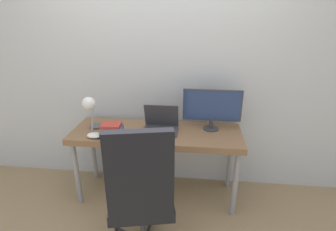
{
  "coord_description": "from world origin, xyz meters",
  "views": [
    {
      "loc": [
        0.37,
        -2.0,
        1.81
      ],
      "look_at": [
        0.12,
        0.25,
        0.92
      ],
      "focal_mm": 28.0,
      "sensor_mm": 36.0,
      "label": 1
    }
  ],
  "objects": [
    {
      "name": "desk",
      "position": [
        0.0,
        0.28,
        0.67
      ],
      "size": [
        1.64,
        0.56,
        0.74
      ],
      "color": "brown",
      "rests_on": "ground_plane"
    },
    {
      "name": "game_controller",
      "position": [
        -0.55,
        0.08,
        0.76
      ],
      "size": [
        0.14,
        0.1,
        0.04
      ],
      "color": "white",
      "rests_on": "desk"
    },
    {
      "name": "desk_lamp",
      "position": [
        -0.61,
        0.21,
        0.98
      ],
      "size": [
        0.15,
        0.26,
        0.35
      ],
      "color": "#4C4C51",
      "rests_on": "desk"
    },
    {
      "name": "laptop",
      "position": [
        0.04,
        0.3,
        0.79
      ],
      "size": [
        0.33,
        0.25,
        0.25
      ],
      "color": "#38383D",
      "rests_on": "desk"
    },
    {
      "name": "tv_remote",
      "position": [
        0.07,
        0.07,
        0.75
      ],
      "size": [
        0.04,
        0.16,
        0.02
      ],
      "color": "black",
      "rests_on": "desk"
    },
    {
      "name": "office_chair",
      "position": [
        0.0,
        -0.48,
        0.62
      ],
      "size": [
        0.59,
        0.6,
        1.14
      ],
      "color": "black",
      "rests_on": "ground_plane"
    },
    {
      "name": "wall_back",
      "position": [
        0.0,
        0.62,
        1.3
      ],
      "size": [
        8.0,
        0.05,
        2.6
      ],
      "color": "silver",
      "rests_on": "ground_plane"
    },
    {
      "name": "ground_plane",
      "position": [
        0.0,
        0.0,
        0.0
      ],
      "size": [
        12.0,
        12.0,
        0.0
      ],
      "primitive_type": "plane",
      "color": "#937A56"
    },
    {
      "name": "media_remote",
      "position": [
        0.09,
        0.04,
        0.75
      ],
      "size": [
        0.1,
        0.15,
        0.02
      ],
      "color": "#4C4C51",
      "rests_on": "desk"
    },
    {
      "name": "book_stack",
      "position": [
        -0.38,
        0.12,
        0.79
      ],
      "size": [
        0.23,
        0.22,
        0.12
      ],
      "color": "#334C8C",
      "rests_on": "desk"
    },
    {
      "name": "monitor",
      "position": [
        0.53,
        0.39,
        0.97
      ],
      "size": [
        0.56,
        0.15,
        0.4
      ],
      "color": "#333338",
      "rests_on": "desk"
    }
  ]
}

